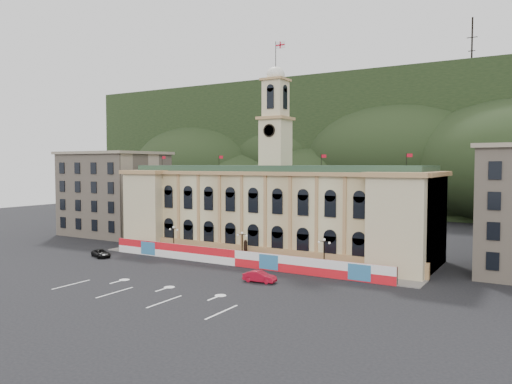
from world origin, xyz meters
The scene contains 13 objects.
ground centered at (0.00, 0.00, 0.00)m, with size 260.00×260.00×0.00m, color black.
lane_markings centered at (0.00, -5.00, 0.00)m, with size 26.00×10.00×0.02m, color white, non-canonical shape.
hill_ridge centered at (0.03, 121.99, 19.48)m, with size 230.00×80.00×64.00m.
city_hall centered at (0.00, 27.63, 7.85)m, with size 56.20×17.60×37.10m.
side_building_left centered at (-43.00, 30.93, 9.33)m, with size 21.00×17.00×18.60m.
hoarding_fence centered at (0.06, 15.07, 1.25)m, with size 50.00×0.44×2.50m.
pavement centered at (0.00, 17.75, 0.08)m, with size 56.00×5.50×0.16m, color slate.
statue centered at (0.00, 18.00, 1.19)m, with size 1.40×1.40×3.72m.
lamp_left centered at (-14.00, 17.00, 3.07)m, with size 1.96×0.44×5.15m.
lamp_center centered at (0.00, 17.00, 3.07)m, with size 1.96×0.44×5.15m.
lamp_right centered at (14.00, 17.00, 3.07)m, with size 1.96×0.44×5.15m.
red_sedan centered at (8.62, 7.80, 0.75)m, with size 4.66×2.02×1.49m, color #A50B20.
black_suv centered at (-23.77, 9.60, 0.64)m, with size 5.10×3.77×1.29m, color black.
Camera 1 is at (41.98, -49.20, 15.78)m, focal length 35.00 mm.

